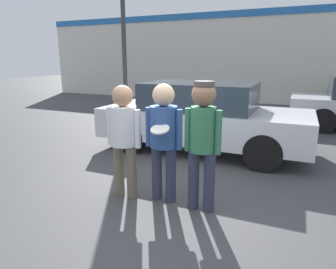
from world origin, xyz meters
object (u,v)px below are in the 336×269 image
object	(u,v)px
person_left	(124,132)
person_middle_with_frisbee	(164,133)
parked_car_near	(203,116)
person_right	(203,135)

from	to	relation	value
person_left	person_middle_with_frisbee	distance (m)	0.59
person_middle_with_frisbee	parked_car_near	distance (m)	2.67
person_middle_with_frisbee	parked_car_near	bearing A→B (deg)	95.51
person_left	person_right	world-z (taller)	person_right
person_middle_with_frisbee	parked_car_near	size ratio (longest dim) A/B	0.37
person_middle_with_frisbee	parked_car_near	world-z (taller)	person_middle_with_frisbee
person_middle_with_frisbee	person_right	distance (m)	0.59
person_left	parked_car_near	distance (m)	2.78
person_right	parked_car_near	world-z (taller)	person_right
person_right	parked_car_near	xyz separation A→B (m)	(-0.84, 2.70, -0.28)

